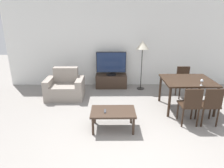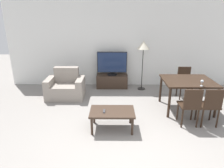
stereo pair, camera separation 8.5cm
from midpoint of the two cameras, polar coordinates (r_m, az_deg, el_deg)
ground_plane at (r=3.72m, az=4.90°, el=-18.99°), size 18.00×18.00×0.00m
wall_back at (r=6.61m, az=2.96°, el=11.03°), size 7.37×0.06×2.70m
armchair at (r=5.91m, az=-12.67°, el=-0.97°), size 1.06×0.72×0.85m
tv_stand at (r=6.59m, az=0.38°, el=0.88°), size 1.01×0.44×0.43m
tv at (r=6.42m, az=0.40°, el=5.89°), size 0.96×0.32×0.75m
coffee_table at (r=4.18m, az=0.64°, el=-8.30°), size 0.92×0.57×0.42m
dining_table at (r=5.27m, az=21.27°, el=0.13°), size 1.21×1.02×0.77m
dining_chair_near at (r=4.56m, az=21.91°, el=-5.44°), size 0.40×0.40×0.87m
dining_chair_far at (r=6.13m, az=20.38°, el=0.97°), size 0.40×0.40×0.87m
dining_chair_near_right at (r=4.73m, az=26.71°, el=-5.26°), size 0.40×0.40×0.87m
floor_lamp at (r=6.23m, az=9.37°, el=10.40°), size 0.38×0.38×1.55m
remote_primary at (r=4.12m, az=-1.66°, el=-7.75°), size 0.04×0.15×0.02m
wine_glass_left at (r=4.90m, az=24.80°, el=0.60°), size 0.07×0.07×0.15m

